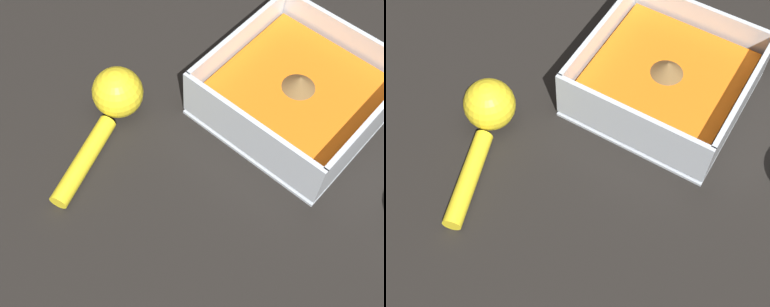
% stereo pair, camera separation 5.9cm
% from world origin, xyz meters
% --- Properties ---
extents(ground_plane, '(4.00, 4.00, 0.00)m').
position_xyz_m(ground_plane, '(0.00, 0.00, 0.00)').
color(ground_plane, black).
extents(square_dish, '(0.19, 0.19, 0.07)m').
position_xyz_m(square_dish, '(-0.02, 0.00, 0.02)').
color(square_dish, silver).
rests_on(square_dish, ground_plane).
extents(lemon_squeezer, '(0.09, 0.18, 0.06)m').
position_xyz_m(lemon_squeezer, '(-0.18, -0.16, 0.03)').
color(lemon_squeezer, yellow).
rests_on(lemon_squeezer, ground_plane).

